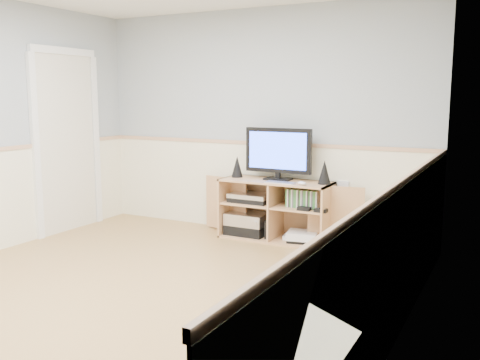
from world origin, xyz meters
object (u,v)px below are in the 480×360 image
object	(u,v)px
monitor	(278,152)
keyboard	(280,183)
game_consoles	(302,237)
media_cabinet	(278,209)

from	to	relation	value
monitor	keyboard	bearing A→B (deg)	-59.73
keyboard	game_consoles	bearing A→B (deg)	32.46
media_cabinet	game_consoles	size ratio (longest dim) A/B	4.06
media_cabinet	monitor	size ratio (longest dim) A/B	2.51
monitor	game_consoles	xyz separation A→B (m)	(0.31, -0.06, -0.88)
keyboard	game_consoles	world-z (taller)	keyboard
game_consoles	keyboard	bearing A→B (deg)	-147.42
monitor	game_consoles	world-z (taller)	monitor
keyboard	game_consoles	xyz separation A→B (m)	(0.20, 0.13, -0.59)
monitor	keyboard	world-z (taller)	monitor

